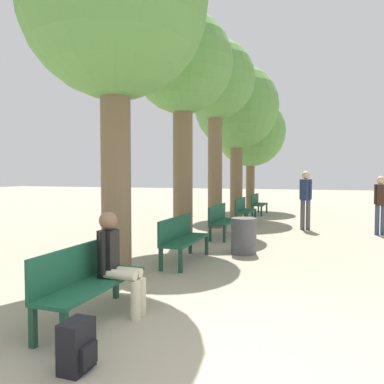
{
  "coord_description": "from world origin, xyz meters",
  "views": [
    {
      "loc": [
        0.78,
        -2.85,
        1.63
      ],
      "look_at": [
        -2.09,
        5.46,
        1.22
      ],
      "focal_mm": 35.0,
      "sensor_mm": 36.0,
      "label": 1
    }
  ],
  "objects_px": {
    "bench_row_2": "(221,218)",
    "tree_row_1": "(183,69)",
    "bench_row_3": "(244,209)",
    "tree_row_3": "(237,108)",
    "backpack": "(77,346)",
    "person_seated": "(117,260)",
    "bench_row_4": "(258,203)",
    "pedestrian_mid": "(380,201)",
    "bench_row_1": "(181,236)",
    "tree_row_0": "(115,9)",
    "pedestrian_near": "(306,196)",
    "bench_row_0": "(88,277)",
    "tree_row_2": "(215,84)",
    "tree_row_4": "(251,133)",
    "trash_bin": "(244,236)"
  },
  "relations": [
    {
      "from": "bench_row_2",
      "to": "tree_row_1",
      "type": "height_order",
      "value": "tree_row_1"
    },
    {
      "from": "bench_row_3",
      "to": "tree_row_3",
      "type": "bearing_deg",
      "value": 110.14
    },
    {
      "from": "backpack",
      "to": "person_seated",
      "type": "bearing_deg",
      "value": 105.68
    },
    {
      "from": "bench_row_4",
      "to": "pedestrian_mid",
      "type": "height_order",
      "value": "pedestrian_mid"
    },
    {
      "from": "bench_row_4",
      "to": "backpack",
      "type": "relative_size",
      "value": 3.78
    },
    {
      "from": "bench_row_4",
      "to": "pedestrian_mid",
      "type": "relative_size",
      "value": 1.0
    },
    {
      "from": "backpack",
      "to": "tree_row_1",
      "type": "bearing_deg",
      "value": 101.8
    },
    {
      "from": "tree_row_3",
      "to": "person_seated",
      "type": "bearing_deg",
      "value": -85.32
    },
    {
      "from": "bench_row_1",
      "to": "tree_row_0",
      "type": "bearing_deg",
      "value": -116.45
    },
    {
      "from": "tree_row_0",
      "to": "pedestrian_near",
      "type": "height_order",
      "value": "tree_row_0"
    },
    {
      "from": "person_seated",
      "to": "tree_row_1",
      "type": "bearing_deg",
      "value": 100.73
    },
    {
      "from": "bench_row_4",
      "to": "tree_row_0",
      "type": "xyz_separation_m",
      "value": [
        -0.63,
        -10.18,
        3.72
      ]
    },
    {
      "from": "bench_row_2",
      "to": "pedestrian_near",
      "type": "bearing_deg",
      "value": 45.02
    },
    {
      "from": "bench_row_2",
      "to": "bench_row_3",
      "type": "height_order",
      "value": "same"
    },
    {
      "from": "backpack",
      "to": "pedestrian_near",
      "type": "bearing_deg",
      "value": 80.67
    },
    {
      "from": "bench_row_4",
      "to": "bench_row_0",
      "type": "bearing_deg",
      "value": -90.0
    },
    {
      "from": "person_seated",
      "to": "pedestrian_mid",
      "type": "relative_size",
      "value": 0.75
    },
    {
      "from": "bench_row_0",
      "to": "tree_row_2",
      "type": "xyz_separation_m",
      "value": [
        -0.63,
        7.57,
        3.91
      ]
    },
    {
      "from": "pedestrian_mid",
      "to": "bench_row_0",
      "type": "bearing_deg",
      "value": -117.59
    },
    {
      "from": "pedestrian_near",
      "to": "bench_row_2",
      "type": "bearing_deg",
      "value": -134.98
    },
    {
      "from": "bench_row_2",
      "to": "tree_row_1",
      "type": "bearing_deg",
      "value": -117.75
    },
    {
      "from": "backpack",
      "to": "pedestrian_mid",
      "type": "xyz_separation_m",
      "value": [
        3.41,
        8.57,
        0.71
      ]
    },
    {
      "from": "bench_row_0",
      "to": "pedestrian_mid",
      "type": "bearing_deg",
      "value": 62.41
    },
    {
      "from": "bench_row_1",
      "to": "backpack",
      "type": "bearing_deg",
      "value": -81.89
    },
    {
      "from": "bench_row_0",
      "to": "backpack",
      "type": "distance_m",
      "value": 1.15
    },
    {
      "from": "bench_row_3",
      "to": "pedestrian_near",
      "type": "xyz_separation_m",
      "value": [
        2.03,
        -0.94,
        0.51
      ]
    },
    {
      "from": "person_seated",
      "to": "tree_row_4",
      "type": "bearing_deg",
      "value": 93.63
    },
    {
      "from": "tree_row_4",
      "to": "trash_bin",
      "type": "height_order",
      "value": "tree_row_4"
    },
    {
      "from": "bench_row_2",
      "to": "tree_row_2",
      "type": "distance_m",
      "value": 4.28
    },
    {
      "from": "tree_row_2",
      "to": "tree_row_4",
      "type": "distance_m",
      "value": 6.13
    },
    {
      "from": "bench_row_2",
      "to": "person_seated",
      "type": "bearing_deg",
      "value": -87.8
    },
    {
      "from": "bench_row_3",
      "to": "pedestrian_near",
      "type": "relative_size",
      "value": 0.92
    },
    {
      "from": "tree_row_3",
      "to": "pedestrian_near",
      "type": "bearing_deg",
      "value": -45.0
    },
    {
      "from": "tree_row_0",
      "to": "pedestrian_near",
      "type": "bearing_deg",
      "value": 67.01
    },
    {
      "from": "bench_row_2",
      "to": "tree_row_1",
      "type": "distance_m",
      "value": 3.85
    },
    {
      "from": "pedestrian_mid",
      "to": "tree_row_3",
      "type": "bearing_deg",
      "value": 146.66
    },
    {
      "from": "bench_row_4",
      "to": "tree_row_4",
      "type": "xyz_separation_m",
      "value": [
        -0.63,
        1.76,
        3.08
      ]
    },
    {
      "from": "trash_bin",
      "to": "tree_row_1",
      "type": "bearing_deg",
      "value": 157.24
    },
    {
      "from": "bench_row_3",
      "to": "person_seated",
      "type": "bearing_deg",
      "value": -88.55
    },
    {
      "from": "tree_row_2",
      "to": "pedestrian_mid",
      "type": "xyz_separation_m",
      "value": [
        4.6,
        0.03,
        -3.48
      ]
    },
    {
      "from": "bench_row_1",
      "to": "tree_row_1",
      "type": "bearing_deg",
      "value": 109.63
    },
    {
      "from": "tree_row_2",
      "to": "tree_row_3",
      "type": "height_order",
      "value": "tree_row_3"
    },
    {
      "from": "tree_row_0",
      "to": "tree_row_4",
      "type": "bearing_deg",
      "value": 90.0
    },
    {
      "from": "tree_row_2",
      "to": "pedestrian_mid",
      "type": "relative_size",
      "value": 3.59
    },
    {
      "from": "bench_row_4",
      "to": "tree_row_2",
      "type": "height_order",
      "value": "tree_row_2"
    },
    {
      "from": "tree_row_0",
      "to": "pedestrian_mid",
      "type": "xyz_separation_m",
      "value": [
        4.6,
        5.9,
        -3.29
      ]
    },
    {
      "from": "tree_row_4",
      "to": "person_seated",
      "type": "height_order",
      "value": "tree_row_4"
    },
    {
      "from": "tree_row_2",
      "to": "pedestrian_near",
      "type": "relative_size",
      "value": 3.29
    },
    {
      "from": "bench_row_3",
      "to": "trash_bin",
      "type": "height_order",
      "value": "bench_row_3"
    },
    {
      "from": "tree_row_2",
      "to": "trash_bin",
      "type": "distance_m",
      "value": 5.56
    }
  ]
}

